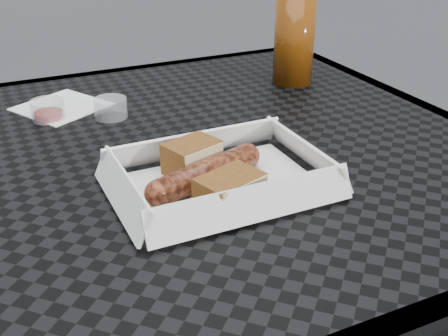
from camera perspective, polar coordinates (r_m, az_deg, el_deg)
name	(u,v)px	position (r m, az deg, el deg)	size (l,w,h in m)	color
patio_table	(203,193)	(0.80, -2.14, -2.56)	(0.80, 0.80, 0.74)	black
food_tray	(220,186)	(0.66, -0.37, -1.81)	(0.22, 0.15, 0.00)	white
bratwurst	(206,174)	(0.65, -1.88, -0.56)	(0.16, 0.07, 0.03)	brown
bread_near	(192,157)	(0.68, -3.28, 1.09)	(0.06, 0.04, 0.04)	brown
bread_far	(230,191)	(0.61, 0.59, -2.31)	(0.07, 0.05, 0.04)	brown
veg_garnish	(287,193)	(0.64, 6.38, -2.56)	(0.03, 0.03, 0.00)	#F1430A
napkin	(62,107)	(0.94, -16.17, 6.00)	(0.12, 0.12, 0.00)	white
condiment_cup_sauce	(48,110)	(0.89, -17.45, 5.65)	(0.05, 0.05, 0.03)	maroon
condiment_cup_empty	(111,108)	(0.87, -11.45, 6.00)	(0.05, 0.05, 0.03)	silver
drink_glass	(294,40)	(1.01, 7.14, 12.74)	(0.07, 0.07, 0.15)	#5B2A07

